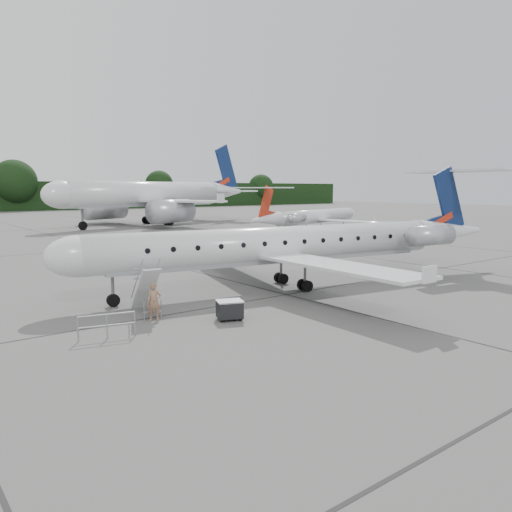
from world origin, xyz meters
TOP-DOWN VIEW (x-y plane):
  - ground at (0.00, 0.00)m, footprint 320.00×320.00m
  - main_regional_jet at (-3.00, 5.85)m, footprint 32.00×25.29m
  - airstair at (-11.97, 5.01)m, footprint 1.22×2.47m
  - passenger at (-12.18, 3.70)m, footprint 0.76×0.67m
  - safety_railing at (-14.94, 2.27)m, footprint 2.15×0.61m
  - baggage_cart at (-9.41, 1.67)m, footprint 1.36×1.23m
  - bg_narrowbody at (14.26, 59.36)m, footprint 45.86×38.20m
  - bg_regional_right at (25.92, 31.92)m, footprint 27.59×22.95m

SIDE VIEW (x-z plane):
  - ground at x=0.00m, z-range 0.00..0.00m
  - baggage_cart at x=-9.41m, z-range 0.00..0.96m
  - safety_railing at x=-14.94m, z-range 0.00..1.00m
  - passenger at x=-12.18m, z-range 0.00..1.74m
  - airstair at x=-11.97m, z-range 0.00..2.33m
  - bg_regional_right at x=25.92m, z-range 0.00..6.26m
  - main_regional_jet at x=-3.00m, z-range 0.00..7.44m
  - bg_narrowbody at x=14.26m, z-range 0.00..14.22m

